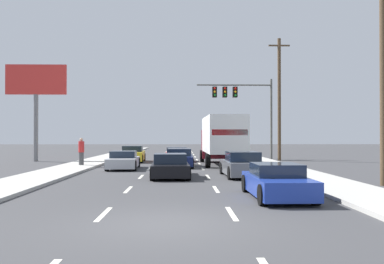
{
  "coord_description": "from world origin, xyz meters",
  "views": [
    {
      "loc": [
        0.37,
        -9.71,
        2.07
      ],
      "look_at": [
        1.0,
        15.41,
        2.32
      ],
      "focal_mm": 38.49,
      "sensor_mm": 36.0,
      "label": 1
    }
  ],
  "objects_px": {
    "box_truck": "(222,137)",
    "car_blue": "(277,182)",
    "utility_pole_near": "(383,73)",
    "pedestrian_near_corner": "(81,151)",
    "car_silver": "(124,161)",
    "car_yellow": "(133,155)",
    "car_red": "(176,155)",
    "car_black": "(170,166)",
    "traffic_signal_mast": "(238,98)",
    "roadside_billboard": "(36,91)",
    "utility_pole_mid": "(279,98)",
    "car_navy": "(179,158)",
    "car_gray": "(242,165)"
  },
  "relations": [
    {
      "from": "box_truck",
      "to": "traffic_signal_mast",
      "type": "distance_m",
      "value": 8.93
    },
    {
      "from": "utility_pole_near",
      "to": "car_navy",
      "type": "bearing_deg",
      "value": 128.25
    },
    {
      "from": "car_silver",
      "to": "roadside_billboard",
      "type": "distance_m",
      "value": 12.64
    },
    {
      "from": "car_navy",
      "to": "car_yellow",
      "type": "bearing_deg",
      "value": 125.77
    },
    {
      "from": "car_yellow",
      "to": "car_black",
      "type": "xyz_separation_m",
      "value": [
        3.35,
        -12.29,
        -0.05
      ]
    },
    {
      "from": "box_truck",
      "to": "utility_pole_mid",
      "type": "height_order",
      "value": "utility_pole_mid"
    },
    {
      "from": "traffic_signal_mast",
      "to": "utility_pole_mid",
      "type": "bearing_deg",
      "value": -38.38
    },
    {
      "from": "box_truck",
      "to": "car_blue",
      "type": "height_order",
      "value": "box_truck"
    },
    {
      "from": "car_blue",
      "to": "pedestrian_near_corner",
      "type": "bearing_deg",
      "value": 125.24
    },
    {
      "from": "car_black",
      "to": "utility_pole_mid",
      "type": "distance_m",
      "value": 17.06
    },
    {
      "from": "car_silver",
      "to": "car_black",
      "type": "xyz_separation_m",
      "value": [
        3.08,
        -5.12,
        0.01
      ]
    },
    {
      "from": "car_gray",
      "to": "utility_pole_mid",
      "type": "height_order",
      "value": "utility_pole_mid"
    },
    {
      "from": "car_navy",
      "to": "utility_pole_near",
      "type": "distance_m",
      "value": 14.49
    },
    {
      "from": "car_silver",
      "to": "car_red",
      "type": "distance_m",
      "value": 8.59
    },
    {
      "from": "box_truck",
      "to": "car_blue",
      "type": "xyz_separation_m",
      "value": [
        0.34,
        -15.51,
        -1.47
      ]
    },
    {
      "from": "utility_pole_near",
      "to": "car_silver",
      "type": "bearing_deg",
      "value": 143.45
    },
    {
      "from": "car_navy",
      "to": "car_red",
      "type": "bearing_deg",
      "value": 92.55
    },
    {
      "from": "car_red",
      "to": "utility_pole_mid",
      "type": "bearing_deg",
      "value": 4.61
    },
    {
      "from": "car_silver",
      "to": "utility_pole_mid",
      "type": "distance_m",
      "value": 15.5
    },
    {
      "from": "pedestrian_near_corner",
      "to": "car_silver",
      "type": "bearing_deg",
      "value": -30.55
    },
    {
      "from": "car_red",
      "to": "car_black",
      "type": "relative_size",
      "value": 1.03
    },
    {
      "from": "car_silver",
      "to": "traffic_signal_mast",
      "type": "relative_size",
      "value": 0.57
    },
    {
      "from": "roadside_billboard",
      "to": "car_blue",
      "type": "bearing_deg",
      "value": -53.19
    },
    {
      "from": "car_yellow",
      "to": "traffic_signal_mast",
      "type": "distance_m",
      "value": 11.03
    },
    {
      "from": "car_blue",
      "to": "utility_pole_near",
      "type": "distance_m",
      "value": 7.45
    },
    {
      "from": "car_black",
      "to": "car_silver",
      "type": "bearing_deg",
      "value": 121.01
    },
    {
      "from": "traffic_signal_mast",
      "to": "car_silver",
      "type": "bearing_deg",
      "value": -128.05
    },
    {
      "from": "car_blue",
      "to": "pedestrian_near_corner",
      "type": "relative_size",
      "value": 2.28
    },
    {
      "from": "utility_pole_near",
      "to": "utility_pole_mid",
      "type": "xyz_separation_m",
      "value": [
        -0.17,
        17.63,
        0.63
      ]
    },
    {
      "from": "car_blue",
      "to": "car_navy",
      "type": "bearing_deg",
      "value": 103.3
    },
    {
      "from": "car_yellow",
      "to": "car_silver",
      "type": "height_order",
      "value": "car_yellow"
    },
    {
      "from": "utility_pole_near",
      "to": "pedestrian_near_corner",
      "type": "bearing_deg",
      "value": 144.6
    },
    {
      "from": "car_black",
      "to": "box_truck",
      "type": "relative_size",
      "value": 0.5
    },
    {
      "from": "car_blue",
      "to": "box_truck",
      "type": "bearing_deg",
      "value": 91.27
    },
    {
      "from": "car_black",
      "to": "car_gray",
      "type": "distance_m",
      "value": 3.65
    },
    {
      "from": "car_yellow",
      "to": "car_silver",
      "type": "xyz_separation_m",
      "value": [
        0.27,
        -7.17,
        -0.06
      ]
    },
    {
      "from": "car_yellow",
      "to": "car_black",
      "type": "bearing_deg",
      "value": -74.76
    },
    {
      "from": "car_blue",
      "to": "utility_pole_mid",
      "type": "relative_size",
      "value": 0.4
    },
    {
      "from": "pedestrian_near_corner",
      "to": "car_yellow",
      "type": "bearing_deg",
      "value": 62.37
    },
    {
      "from": "box_truck",
      "to": "car_blue",
      "type": "bearing_deg",
      "value": -88.73
    },
    {
      "from": "car_silver",
      "to": "utility_pole_near",
      "type": "xyz_separation_m",
      "value": [
        12.09,
        -8.96,
        4.17
      ]
    },
    {
      "from": "box_truck",
      "to": "car_red",
      "type": "bearing_deg",
      "value": 125.0
    },
    {
      "from": "car_black",
      "to": "box_truck",
      "type": "xyz_separation_m",
      "value": [
        3.42,
        8.4,
        1.46
      ]
    },
    {
      "from": "car_black",
      "to": "pedestrian_near_corner",
      "type": "bearing_deg",
      "value": 131.59
    },
    {
      "from": "car_black",
      "to": "traffic_signal_mast",
      "type": "distance_m",
      "value": 17.96
    },
    {
      "from": "car_black",
      "to": "traffic_signal_mast",
      "type": "xyz_separation_m",
      "value": [
        5.67,
        16.3,
        4.98
      ]
    },
    {
      "from": "car_yellow",
      "to": "roadside_billboard",
      "type": "relative_size",
      "value": 0.52
    },
    {
      "from": "car_yellow",
      "to": "car_blue",
      "type": "distance_m",
      "value": 20.66
    },
    {
      "from": "car_silver",
      "to": "car_blue",
      "type": "height_order",
      "value": "car_blue"
    },
    {
      "from": "car_yellow",
      "to": "box_truck",
      "type": "xyz_separation_m",
      "value": [
        6.77,
        -3.89,
        1.41
      ]
    }
  ]
}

